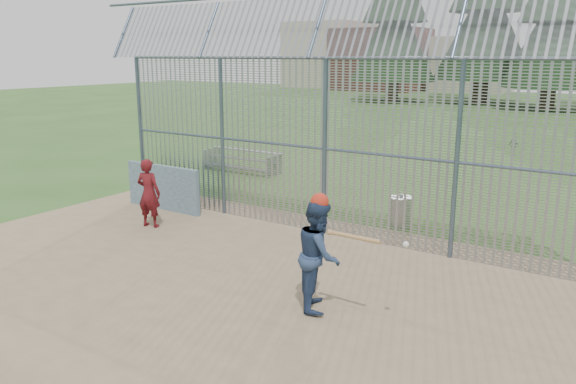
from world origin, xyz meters
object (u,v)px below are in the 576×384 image
Objects in this scene: trash_can at (400,211)px; bleacher at (242,160)px; dugout_wall at (163,187)px; batter at (319,255)px; onlooker at (149,193)px.

trash_can reaches higher than bleacher.
batter reaches higher than dugout_wall.
onlooker is (-5.66, 1.61, -0.07)m from batter.
bleacher is at bearing 156.64° from trash_can.
onlooker reaches higher than dugout_wall.
trash_can is at bearing -158.77° from onlooker.
onlooker is at bearing -146.16° from trash_can.
batter is (6.52, -2.91, 0.30)m from dugout_wall.
trash_can is at bearing 19.42° from dugout_wall.
batter is 5.06m from trash_can.
batter is 0.60× the size of bleacher.
dugout_wall is at bearing -68.83° from onlooker.
batter reaches higher than onlooker.
dugout_wall is 5.45m from bleacher.
trash_can is (5.03, 3.37, -0.47)m from onlooker.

